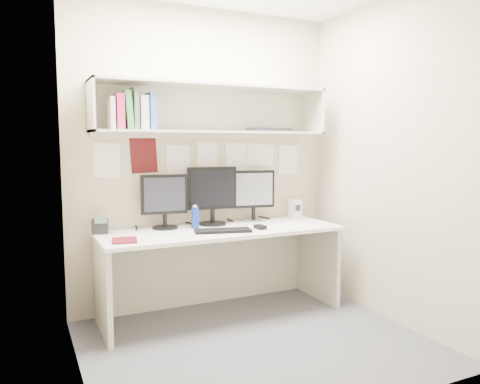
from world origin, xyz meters
name	(u,v)px	position (x,y,z in m)	size (l,w,h in m)	color
floor	(257,343)	(0.00, 0.00, 0.00)	(2.40, 2.00, 0.01)	#4C4C51
wall_back	(205,159)	(0.00, 1.00, 1.30)	(2.40, 0.02, 2.60)	#BBAC8F
wall_front	(349,171)	(0.00, -1.00, 1.30)	(2.40, 0.02, 2.60)	#BBAC8F
wall_left	(75,167)	(-1.20, 0.00, 1.30)	(0.02, 2.00, 2.60)	#BBAC8F
wall_right	(390,160)	(1.20, 0.00, 1.30)	(0.02, 2.00, 2.60)	#BBAC8F
desk	(221,271)	(0.00, 0.65, 0.37)	(2.00, 0.70, 0.73)	white
overhead_hutch	(211,110)	(0.00, 0.86, 1.72)	(2.00, 0.38, 0.40)	beige
pinned_papers	(205,164)	(0.00, 0.99, 1.25)	(1.92, 0.01, 0.48)	white
monitor_left	(164,199)	(-0.42, 0.87, 0.98)	(0.39, 0.21, 0.45)	black
monitor_center	(212,194)	(0.01, 0.87, 1.00)	(0.43, 0.24, 0.50)	black
monitor_right	(253,194)	(0.41, 0.87, 0.98)	(0.40, 0.22, 0.46)	#A5A5AA
keyboard	(223,231)	(-0.04, 0.51, 0.74)	(0.45, 0.16, 0.02)	black
mouse	(260,227)	(0.29, 0.50, 0.75)	(0.07, 0.11, 0.03)	black
speaker	(295,209)	(0.84, 0.84, 0.82)	(0.10, 0.11, 0.18)	#B5B4B0
blue_bottle	(195,217)	(-0.18, 0.77, 0.82)	(0.06, 0.06, 0.19)	navy
maroon_notebook	(125,240)	(-0.83, 0.49, 0.74)	(0.18, 0.22, 0.01)	#570E16
desk_phone	(100,226)	(-0.94, 0.87, 0.79)	(0.14, 0.13, 0.15)	black
book_stack	(132,111)	(-0.68, 0.78, 1.68)	(0.35, 0.20, 0.32)	beige
hutch_tray	(269,130)	(0.53, 0.79, 1.56)	(0.43, 0.16, 0.03)	black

